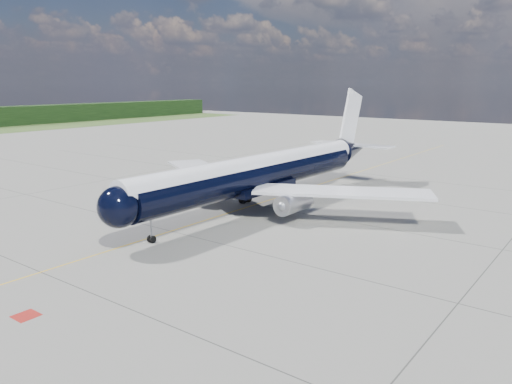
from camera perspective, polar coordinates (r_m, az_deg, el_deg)
ground at (r=69.56m, az=2.35°, el=-0.68°), size 320.00×320.00×0.00m
taxiway_centerline at (r=65.63m, az=-0.15°, el=-1.46°), size 0.16×160.00×0.01m
red_marking at (r=38.77m, az=-24.80°, el=-12.71°), size 1.60×1.60×0.01m
main_airliner at (r=63.55m, az=1.03°, el=2.33°), size 42.35×51.47×14.89m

